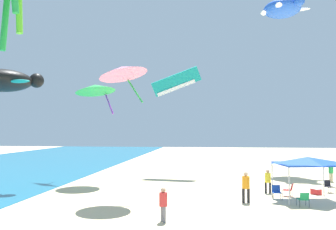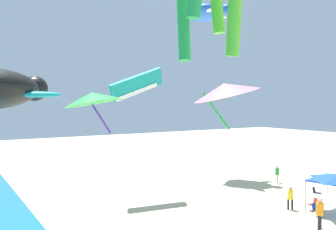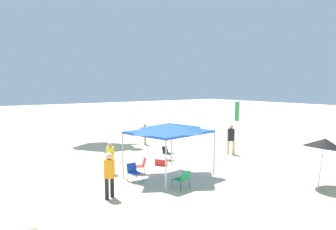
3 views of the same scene
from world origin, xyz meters
The scene contains 13 objects.
ground centered at (0.00, 0.00, -0.05)m, with size 120.00×120.00×0.10m, color beige.
canopy_tent centered at (-2.47, 1.63, 2.37)m, with size 3.47×3.91×2.63m.
beach_umbrella centered at (-7.83, -2.73, 1.93)m, with size 1.87×1.91×2.32m.
folding_chair_left_of_tent centered at (-2.10, 3.41, 0.47)m, with size 0.63×0.55×0.82m.
folding_chair_right_of_tent centered at (0.57, -0.47, 0.47)m, with size 0.75×0.68×0.82m.
folding_chair_near_cooler centered at (-1.23, 2.48, 0.47)m, with size 0.72×0.78×0.82m.
folding_chair_facing_ocean centered at (-4.41, 2.35, 0.47)m, with size 0.68×0.60×0.82m.
cooler_box centered at (-0.31, 0.58, 0.20)m, with size 0.74×0.67×0.40m.
banner_flag centered at (-2.55, -3.11, 2.17)m, with size 0.36×0.06×3.60m.
person_by_tent centered at (-0.46, -4.76, 1.12)m, with size 0.46×0.46×1.92m.
person_watching_sky centered at (-0.26, 3.66, 0.94)m, with size 0.38×0.40×1.59m.
person_beachcomber centered at (5.73, -2.22, 0.92)m, with size 0.37×0.37×1.57m.
person_kite_handler centered at (-3.63, 5.40, 1.07)m, with size 0.43×0.46×1.82m.
Camera 3 is at (-15.69, 11.42, 4.49)m, focal length 37.08 mm.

